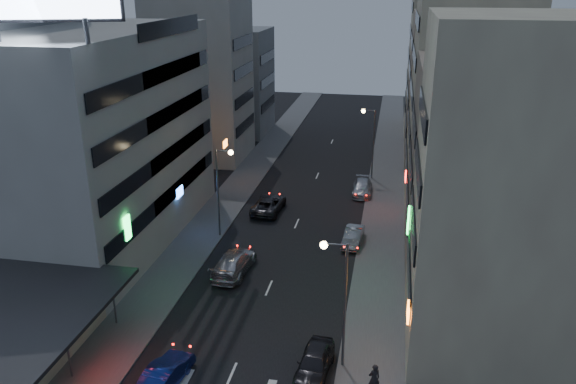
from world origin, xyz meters
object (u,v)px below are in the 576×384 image
(parked_car_right_mid, at_px, (353,237))
(person, at_px, (374,379))
(road_car_silver, at_px, (234,263))
(parked_car_right_near, at_px, (315,362))
(parked_car_right_far, at_px, (362,188))
(parked_car_left, at_px, (269,204))
(road_car_blue, at_px, (165,375))

(parked_car_right_mid, bearing_deg, person, -77.71)
(person, bearing_deg, road_car_silver, -70.74)
(parked_car_right_near, height_order, parked_car_right_far, parked_car_right_near)
(parked_car_left, xyz_separation_m, parked_car_right_far, (8.81, 6.57, -0.07))
(parked_car_right_far, distance_m, road_car_silver, 21.07)
(person, bearing_deg, road_car_blue, -17.05)
(parked_car_left, bearing_deg, parked_car_right_far, -140.61)
(parked_car_right_mid, height_order, person, person)
(parked_car_right_mid, xyz_separation_m, parked_car_left, (-8.81, 5.76, 0.09))
(road_car_blue, bearing_deg, parked_car_right_near, -154.79)
(parked_car_right_far, height_order, person, person)
(road_car_blue, distance_m, road_car_silver, 13.45)
(parked_car_right_near, xyz_separation_m, road_car_silver, (-7.96, 10.77, 0.08))
(parked_car_left, relative_size, road_car_blue, 1.24)
(parked_car_left, bearing_deg, parked_car_right_mid, 149.46)
(parked_car_left, bearing_deg, road_car_silver, 92.81)
(parked_car_right_mid, distance_m, road_car_blue, 22.16)
(road_car_silver, distance_m, person, 16.51)
(road_car_silver, bearing_deg, parked_car_left, -86.37)
(parked_car_right_near, relative_size, parked_car_right_far, 0.92)
(parked_car_right_near, height_order, person, person)
(parked_car_right_far, xyz_separation_m, person, (2.66, -31.06, 0.33))
(person, bearing_deg, parked_car_right_near, -42.61)
(parked_car_right_far, bearing_deg, parked_car_left, -144.08)
(parked_car_right_mid, bearing_deg, parked_car_right_far, 94.19)
(parked_car_right_far, bearing_deg, road_car_silver, -115.41)
(parked_car_right_near, distance_m, parked_car_right_mid, 17.62)
(parked_car_left, xyz_separation_m, road_car_blue, (-0.16, -26.03, -0.03))
(parked_car_right_near, bearing_deg, parked_car_right_mid, 92.50)
(road_car_silver, relative_size, person, 3.16)
(person, bearing_deg, parked_car_left, -89.51)
(parked_car_left, distance_m, person, 27.04)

